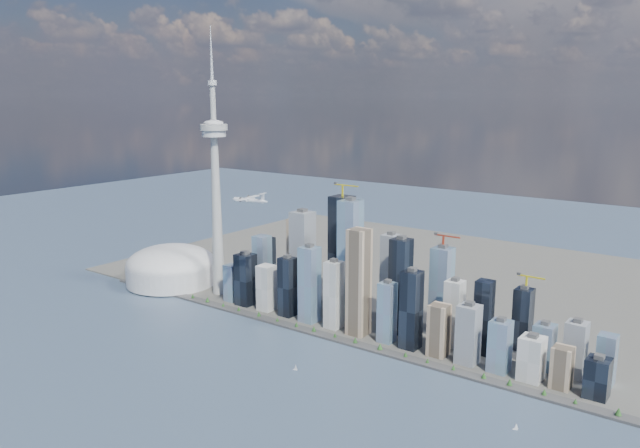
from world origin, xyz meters
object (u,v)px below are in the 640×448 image
Objects in this scene: sailboat_west at (295,368)px; sailboat_east at (516,427)px; airplane at (249,200)px; dome_stadium at (171,267)px; needle_tower at (216,185)px.

sailboat_west reaches higher than sailboat_east.
airplane is 560.39m from sailboat_east.
sailboat_east is at bearing -16.35° from airplane.
airplane is 6.82× the size of sailboat_west.
dome_stadium is at bearing 151.08° from sailboat_west.
sailboat_west is at bearing 161.44° from sailboat_east.
sailboat_west is (167.74, -84.85, -237.10)m from airplane.
dome_stadium is 858.79m from sailboat_east.
sailboat_west is (366.42, -197.69, -232.44)m from needle_tower.
airplane is 7.44× the size of sailboat_east.
sailboat_east is (843.23, -158.63, -36.32)m from dome_stadium.
needle_tower is 56.65× the size of sailboat_east.
needle_tower is at bearing 140.36° from airplane.
needle_tower reaches higher than dome_stadium.
dome_stadium is 541.28m from sailboat_west.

